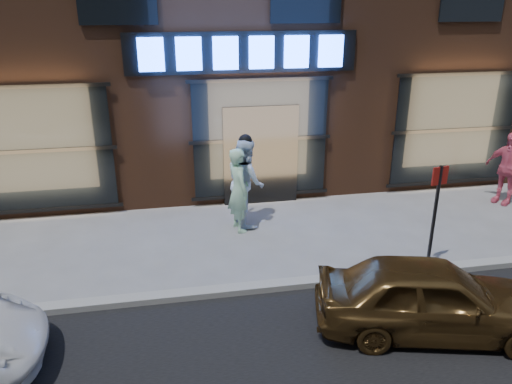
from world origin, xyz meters
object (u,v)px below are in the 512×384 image
man_bowtie (238,190)px  gold_sedan (432,297)px  passerby (507,168)px  man_cap (246,182)px  sign_post (435,209)px

man_bowtie → gold_sedan: bearing=-163.0°
man_bowtie → passerby: size_ratio=1.03×
man_bowtie → passerby: bearing=-99.8°
man_bowtie → man_cap: 0.39m
man_cap → sign_post: bearing=-142.4°
man_cap → gold_sedan: size_ratio=0.57×
passerby → gold_sedan: passerby is taller
man_bowtie → man_cap: bearing=-45.5°
gold_sedan → passerby: bearing=-30.9°
man_cap → gold_sedan: man_cap is taller
passerby → sign_post: sign_post is taller
sign_post → passerby: bearing=25.9°
passerby → gold_sedan: bearing=-73.4°
man_cap → passerby: size_ratio=1.09×
sign_post → gold_sedan: bearing=-130.4°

